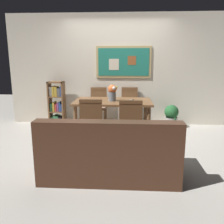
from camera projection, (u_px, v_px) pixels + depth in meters
The scene contains 12 objects.
ground_plane at pixel (114, 142), 4.57m from camera, with size 12.00×12.00×0.00m, color #B7B2A8.
wall_back_with_painting at pixel (117, 70), 5.67m from camera, with size 5.20×0.14×2.60m.
dining_table at pixel (113, 105), 4.83m from camera, with size 1.55×0.91×0.74m.
dining_chair_far_left at pixel (98, 104), 5.61m from camera, with size 0.40×0.41×0.91m.
dining_chair_far_right at pixel (129, 104), 5.61m from camera, with size 0.40×0.41×0.91m.
dining_chair_near_left at pixel (92, 119), 4.13m from camera, with size 0.40×0.41×0.91m.
dining_chair_near_right at pixel (130, 121), 4.05m from camera, with size 0.40×0.41×0.91m.
leather_couch at pixel (109, 155), 3.19m from camera, with size 1.80×0.84×0.84m.
bookshelf at pixel (57, 105), 5.62m from camera, with size 0.36×0.28×1.06m.
potted_ivy at pixel (171, 116), 5.48m from camera, with size 0.32×0.33×0.54m.
flower_vase at pixel (112, 92), 4.73m from camera, with size 0.19×0.18×0.33m.
tv_remote at pixel (131, 100), 4.78m from camera, with size 0.14×0.14×0.02m.
Camera 1 is at (0.22, -4.33, 1.56)m, focal length 38.11 mm.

